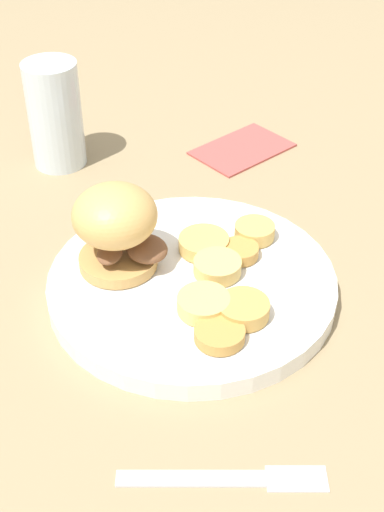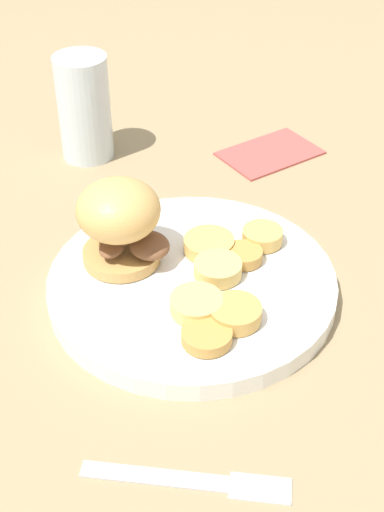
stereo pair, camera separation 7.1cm
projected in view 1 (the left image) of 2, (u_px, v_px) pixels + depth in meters
The scene contains 13 objects.
ground_plane at pixel (192, 292), 0.74m from camera, with size 4.00×4.00×0.00m, color #937F5B.
dinner_plate at pixel (192, 283), 0.74m from camera, with size 0.30×0.30×0.02m.
sandwich at pixel (116, 225), 0.71m from camera, with size 0.09×0.11×0.09m.
potato_round_0 at pixel (204, 304), 0.68m from camera, with size 0.05×0.05×0.02m, color #DBB766.
potato_round_1 at pixel (241, 253), 0.75m from camera, with size 0.04×0.04×0.01m, color #BC8942.
potato_round_2 at pixel (220, 334), 0.65m from camera, with size 0.05×0.05×0.01m, color #BC8942.
potato_round_3 at pixel (243, 309), 0.68m from camera, with size 0.05×0.05×0.02m, color tan.
potato_round_4 at pixel (217, 267), 0.73m from camera, with size 0.05×0.05×0.02m, color #DBB766.
potato_round_5 at pixel (204, 244), 0.76m from camera, with size 0.05×0.05×0.02m, color tan.
potato_round_6 at pixel (255, 231), 0.78m from camera, with size 0.04×0.04×0.02m, color tan.
fork at pixel (226, 478), 0.56m from camera, with size 0.15×0.11×0.00m.
drinking_glass at pixel (55, 115), 0.91m from camera, with size 0.07×0.07×0.14m.
napkin at pixel (242, 148), 0.98m from camera, with size 0.13×0.08×0.01m, color #B24C47.
Camera 1 is at (-0.30, -0.48, 0.49)m, focal length 50.00 mm.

